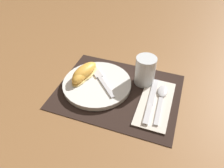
# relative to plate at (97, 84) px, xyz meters

# --- Properties ---
(ground_plane) EXTENTS (3.00, 3.00, 0.00)m
(ground_plane) POSITION_rel_plate_xyz_m (0.08, -0.00, -0.01)
(ground_plane) COLOR olive
(placemat) EXTENTS (0.42, 0.32, 0.00)m
(placemat) POSITION_rel_plate_xyz_m (0.08, -0.00, -0.01)
(placemat) COLOR black
(placemat) RESTS_ON ground_plane
(plate) EXTENTS (0.24, 0.24, 0.02)m
(plate) POSITION_rel_plate_xyz_m (0.00, 0.00, 0.00)
(plate) COLOR white
(plate) RESTS_ON placemat
(juice_glass) EXTENTS (0.07, 0.07, 0.10)m
(juice_glass) POSITION_rel_plate_xyz_m (0.15, 0.08, 0.04)
(juice_glass) COLOR silver
(juice_glass) RESTS_ON placemat
(napkin) EXTENTS (0.10, 0.23, 0.00)m
(napkin) POSITION_rel_plate_xyz_m (0.21, -0.01, -0.01)
(napkin) COLOR silver
(napkin) RESTS_ON placemat
(knife) EXTENTS (0.03, 0.21, 0.01)m
(knife) POSITION_rel_plate_xyz_m (0.20, -0.02, -0.00)
(knife) COLOR silver
(knife) RESTS_ON napkin
(spoon) EXTENTS (0.04, 0.18, 0.01)m
(spoon) POSITION_rel_plate_xyz_m (0.23, 0.02, -0.00)
(spoon) COLOR silver
(spoon) RESTS_ON napkin
(fork) EXTENTS (0.14, 0.14, 0.00)m
(fork) POSITION_rel_plate_xyz_m (0.00, 0.02, 0.01)
(fork) COLOR silver
(fork) RESTS_ON plate
(citrus_wedge_0) EXTENTS (0.08, 0.13, 0.04)m
(citrus_wedge_0) POSITION_rel_plate_xyz_m (-0.06, 0.02, 0.03)
(citrus_wedge_0) COLOR #F4DB84
(citrus_wedge_0) RESTS_ON plate
(citrus_wedge_1) EXTENTS (0.05, 0.11, 0.04)m
(citrus_wedge_1) POSITION_rel_plate_xyz_m (-0.06, 0.00, 0.02)
(citrus_wedge_1) COLOR #F4DB84
(citrus_wedge_1) RESTS_ON plate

